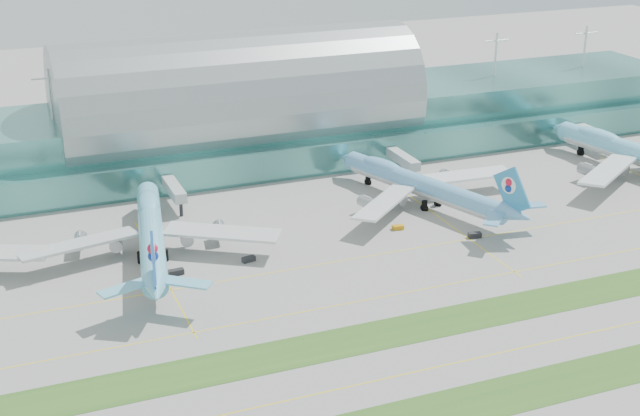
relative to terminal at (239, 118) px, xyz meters
name	(u,v)px	position (x,y,z in m)	size (l,w,h in m)	color
ground	(413,333)	(-0.01, -128.79, -14.23)	(700.00, 700.00, 0.00)	gray
terminal	(239,118)	(0.00, 0.00, 0.00)	(340.00, 69.10, 36.00)	#3D7A75
grass_strip_near	(481,401)	(-0.01, -156.79, -14.19)	(420.00, 12.00, 0.08)	#2D591E
grass_strip_far	(409,329)	(-0.01, -126.79, -14.19)	(420.00, 12.00, 0.08)	#2D591E
taxiline_b	(445,365)	(-0.01, -142.79, -14.22)	(420.00, 0.35, 0.01)	yellow
taxiline_c	(378,298)	(-0.01, -110.79, -14.22)	(420.00, 0.35, 0.01)	yellow
taxiline_d	(342,261)	(-0.01, -88.79, -14.22)	(420.00, 0.35, 0.01)	yellow
airliner_b	(151,232)	(-44.27, -67.22, -7.77)	(66.04, 75.77, 20.93)	#63BCDA
airliner_c	(421,184)	(37.44, -60.72, -7.96)	(61.42, 71.44, 20.31)	#62A5D7
gse_c	(176,272)	(-41.40, -81.14, -13.53)	(4.02, 1.66, 1.40)	black
gse_d	(249,259)	(-22.28, -80.41, -13.57)	(3.40, 1.56, 1.31)	black
gse_e	(398,227)	(22.57, -75.61, -13.64)	(3.16, 1.65, 1.17)	#BF810B
gse_f	(475,235)	(39.35, -88.54, -13.50)	(3.55, 1.59, 1.45)	black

